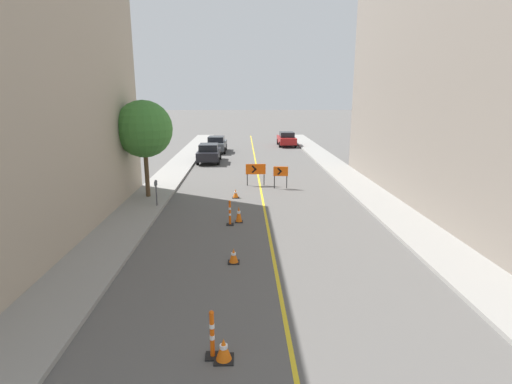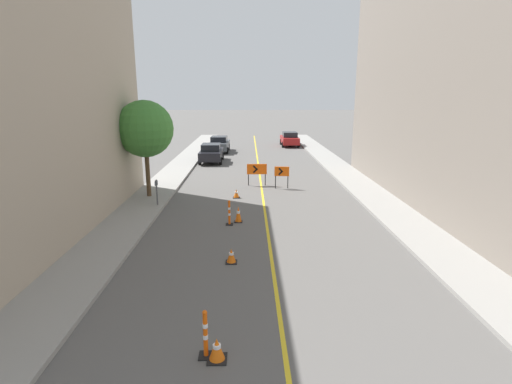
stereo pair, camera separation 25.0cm
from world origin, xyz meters
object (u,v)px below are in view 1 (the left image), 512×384
at_px(traffic_cone_third, 234,256).
at_px(delineator_post_front, 212,337).
at_px(arrow_barricade_primary, 256,170).
at_px(arrow_barricade_secondary, 281,173).
at_px(traffic_cone_fourth, 239,214).
at_px(delineator_post_rear, 230,214).
at_px(parked_car_curb_mid, 217,144).
at_px(street_tree_left_near, 144,129).
at_px(parked_car_curb_near, 209,153).
at_px(parking_meter_near_curb, 156,188).
at_px(parking_meter_far_curb, 156,187).
at_px(traffic_cone_fifth, 236,194).
at_px(parked_car_curb_far, 287,139).
at_px(traffic_cone_second, 224,350).

distance_m(traffic_cone_third, delineator_post_front, 5.12).
bearing_deg(delineator_post_front, traffic_cone_third, 86.04).
bearing_deg(arrow_barricade_primary, arrow_barricade_secondary, -30.97).
height_order(traffic_cone_fourth, delineator_post_rear, delineator_post_rear).
bearing_deg(parked_car_curb_mid, delineator_post_rear, -83.14).
bearing_deg(street_tree_left_near, parked_car_curb_mid, 81.81).
bearing_deg(delineator_post_rear, traffic_cone_third, -86.48).
xyz_separation_m(parked_car_curb_near, parking_meter_near_curb, (-1.52, -14.19, 0.26)).
relative_size(arrow_barricade_primary, parking_meter_far_curb, 1.05).
distance_m(traffic_cone_fifth, parked_car_curb_mid, 18.53).
height_order(parked_car_curb_near, parking_meter_near_curb, parked_car_curb_near).
distance_m(delineator_post_front, parked_car_curb_far, 37.44).
bearing_deg(parked_car_curb_near, parking_meter_near_curb, -96.26).
relative_size(arrow_barricade_primary, parked_car_curb_mid, 0.32).
bearing_deg(traffic_cone_fifth, arrow_barricade_primary, 68.60).
height_order(traffic_cone_fourth, arrow_barricade_primary, arrow_barricade_primary).
bearing_deg(delineator_post_front, street_tree_left_near, 108.25).
relative_size(parked_car_curb_near, parked_car_curb_far, 1.00).
bearing_deg(arrow_barricade_primary, parking_meter_near_curb, -136.94).
bearing_deg(delineator_post_front, traffic_cone_fourth, 87.08).
height_order(traffic_cone_fifth, parked_car_curb_mid, parked_car_curb_mid).
xyz_separation_m(parked_car_curb_far, parking_meter_far_curb, (-9.33, -24.87, 0.28)).
distance_m(parked_car_curb_mid, street_tree_left_near, 18.84).
distance_m(delineator_post_rear, parking_meter_near_curb, 4.79).
height_order(parked_car_curb_far, parking_meter_near_curb, parked_car_curb_far).
xyz_separation_m(traffic_cone_fourth, arrow_barricade_primary, (1.00, 7.50, 0.64)).
distance_m(delineator_post_front, delineator_post_rear, 9.24).
distance_m(delineator_post_front, arrow_barricade_secondary, 16.56).
relative_size(delineator_post_front, parked_car_curb_near, 0.27).
distance_m(parked_car_curb_mid, parking_meter_far_curb, 20.33).
bearing_deg(parking_meter_far_curb, street_tree_left_near, 115.46).
xyz_separation_m(traffic_cone_fourth, delineator_post_rear, (-0.39, -0.40, 0.12)).
relative_size(traffic_cone_fourth, delineator_post_rear, 0.65).
xyz_separation_m(traffic_cone_second, traffic_cone_third, (0.10, 5.22, -0.01)).
bearing_deg(arrow_barricade_secondary, arrow_barricade_primary, 155.34).
bearing_deg(traffic_cone_fourth, parked_car_curb_far, 79.44).
relative_size(parked_car_curb_mid, parked_car_curb_far, 1.01).
height_order(delineator_post_front, parked_car_curb_near, parked_car_curb_near).
bearing_deg(arrow_barricade_primary, parked_car_curb_mid, 101.55).
xyz_separation_m(parked_car_curb_mid, street_tree_left_near, (-2.65, -18.40, 3.06)).
relative_size(delineator_post_front, parked_car_curb_mid, 0.26).
bearing_deg(traffic_cone_fourth, delineator_post_rear, -134.41).
height_order(delineator_post_rear, parking_meter_far_curb, parking_meter_far_curb).
height_order(parking_meter_near_curb, street_tree_left_near, street_tree_left_near).
bearing_deg(traffic_cone_fourth, traffic_cone_second, -91.39).
bearing_deg(traffic_cone_third, street_tree_left_near, 119.17).
height_order(parking_meter_near_curb, parking_meter_far_curb, parking_meter_far_curb).
bearing_deg(parked_car_curb_mid, delineator_post_front, -84.76).
xyz_separation_m(traffic_cone_fifth, delineator_post_rear, (-0.17, -4.78, 0.24)).
height_order(parked_car_curb_near, street_tree_left_near, street_tree_left_near).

